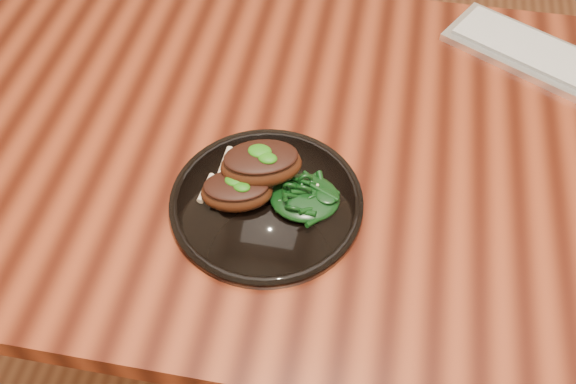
% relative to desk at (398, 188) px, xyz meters
% --- Properties ---
extents(desk, '(1.60, 0.80, 0.75)m').
position_rel_desk_xyz_m(desk, '(0.00, 0.00, 0.00)').
color(desk, '#370F06').
rests_on(desk, ground).
extents(plate, '(0.27, 0.27, 0.02)m').
position_rel_desk_xyz_m(plate, '(-0.19, -0.14, 0.09)').
color(plate, black).
rests_on(plate, desk).
extents(lamb_chop_front, '(0.11, 0.08, 0.04)m').
position_rel_desk_xyz_m(lamb_chop_front, '(-0.23, -0.14, 0.12)').
color(lamb_chop_front, '#3D1A0B').
rests_on(lamb_chop_front, plate).
extents(lamb_chop_back, '(0.13, 0.10, 0.05)m').
position_rel_desk_xyz_m(lamb_chop_back, '(-0.20, -0.11, 0.14)').
color(lamb_chop_back, '#3D1A0B').
rests_on(lamb_chop_back, plate).
extents(herb_smear, '(0.08, 0.05, 0.01)m').
position_rel_desk_xyz_m(herb_smear, '(-0.22, -0.08, 0.10)').
color(herb_smear, '#114F08').
rests_on(herb_smear, plate).
extents(greens_heap, '(0.10, 0.09, 0.04)m').
position_rel_desk_xyz_m(greens_heap, '(-0.13, -0.13, 0.11)').
color(greens_heap, black).
rests_on(greens_heap, plate).
extents(keyboard, '(0.41, 0.30, 0.02)m').
position_rel_desk_xyz_m(keyboard, '(0.25, 0.24, 0.09)').
color(keyboard, silver).
rests_on(keyboard, desk).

